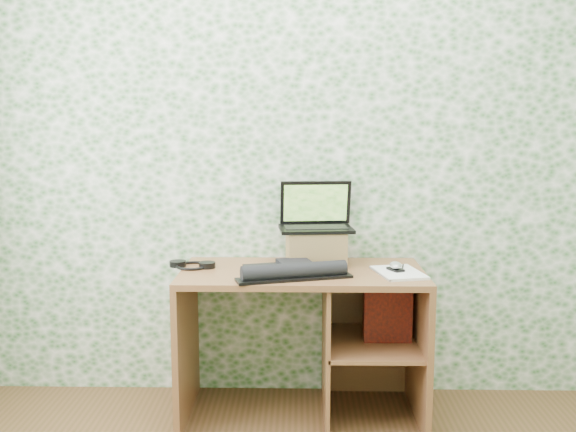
{
  "coord_description": "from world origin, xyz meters",
  "views": [
    {
      "loc": [
        -0.01,
        -1.65,
        1.48
      ],
      "look_at": [
        -0.07,
        1.39,
        1.03
      ],
      "focal_mm": 40.0,
      "sensor_mm": 36.0,
      "label": 1
    }
  ],
  "objects_px": {
    "desk": "(318,321)",
    "laptop": "(316,218)",
    "keyboard": "(294,270)",
    "notepad": "(399,273)",
    "riser": "(316,247)"
  },
  "relations": [
    {
      "from": "riser",
      "to": "notepad",
      "type": "distance_m",
      "value": 0.46
    },
    {
      "from": "desk",
      "to": "laptop",
      "type": "xyz_separation_m",
      "value": [
        -0.01,
        0.16,
        0.5
      ]
    },
    {
      "from": "laptop",
      "to": "notepad",
      "type": "xyz_separation_m",
      "value": [
        0.4,
        -0.25,
        -0.23
      ]
    },
    {
      "from": "laptop",
      "to": "notepad",
      "type": "relative_size",
      "value": 1.38
    },
    {
      "from": "riser",
      "to": "laptop",
      "type": "bearing_deg",
      "value": 90.0
    },
    {
      "from": "laptop",
      "to": "keyboard",
      "type": "relative_size",
      "value": 0.71
    },
    {
      "from": "laptop",
      "to": "keyboard",
      "type": "xyz_separation_m",
      "value": [
        -0.11,
        -0.29,
        -0.21
      ]
    },
    {
      "from": "laptop",
      "to": "keyboard",
      "type": "distance_m",
      "value": 0.37
    },
    {
      "from": "desk",
      "to": "keyboard",
      "type": "distance_m",
      "value": 0.35
    },
    {
      "from": "desk",
      "to": "notepad",
      "type": "height_order",
      "value": "notepad"
    },
    {
      "from": "keyboard",
      "to": "notepad",
      "type": "distance_m",
      "value": 0.51
    },
    {
      "from": "notepad",
      "to": "laptop",
      "type": "bearing_deg",
      "value": 135.06
    },
    {
      "from": "laptop",
      "to": "notepad",
      "type": "distance_m",
      "value": 0.52
    },
    {
      "from": "desk",
      "to": "riser",
      "type": "bearing_deg",
      "value": 94.47
    },
    {
      "from": "desk",
      "to": "laptop",
      "type": "height_order",
      "value": "laptop"
    }
  ]
}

